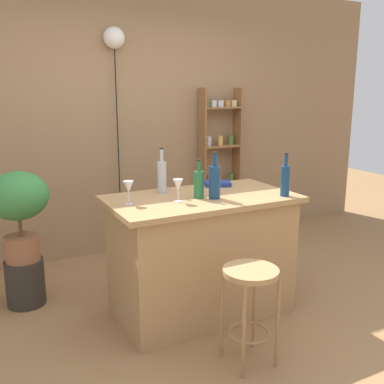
# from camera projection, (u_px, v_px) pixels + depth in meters

# --- Properties ---
(ground) EXTENTS (12.00, 12.00, 0.00)m
(ground) POSITION_uv_depth(u_px,v_px,m) (220.00, 328.00, 3.27)
(ground) COLOR olive
(back_wall) EXTENTS (6.40, 0.10, 2.80)m
(back_wall) POSITION_uv_depth(u_px,v_px,m) (126.00, 120.00, 4.64)
(back_wall) COLOR #997551
(back_wall) RESTS_ON ground
(kitchen_counter) EXTENTS (1.40, 0.78, 0.93)m
(kitchen_counter) POSITION_uv_depth(u_px,v_px,m) (201.00, 254.00, 3.42)
(kitchen_counter) COLOR #A87F51
(kitchen_counter) RESTS_ON ground
(bar_stool) EXTENTS (0.35, 0.35, 0.64)m
(bar_stool) POSITION_uv_depth(u_px,v_px,m) (250.00, 293.00, 2.76)
(bar_stool) COLOR #997047
(bar_stool) RESTS_ON ground
(spice_shelf) EXTENTS (0.48, 0.18, 1.72)m
(spice_shelf) POSITION_uv_depth(u_px,v_px,m) (220.00, 162.00, 5.08)
(spice_shelf) COLOR olive
(spice_shelf) RESTS_ON ground
(plant_stool) EXTENTS (0.31, 0.31, 0.38)m
(plant_stool) POSITION_uv_depth(u_px,v_px,m) (25.00, 282.00, 3.59)
(plant_stool) COLOR #2D2823
(plant_stool) RESTS_ON ground
(potted_plant) EXTENTS (0.48, 0.43, 0.72)m
(potted_plant) POSITION_uv_depth(u_px,v_px,m) (18.00, 204.00, 3.44)
(potted_plant) COLOR #935B3D
(potted_plant) RESTS_ON plant_stool
(bottle_sauce_amber) EXTENTS (0.07, 0.07, 0.32)m
(bottle_sauce_amber) POSITION_uv_depth(u_px,v_px,m) (285.00, 180.00, 3.30)
(bottle_sauce_amber) COLOR navy
(bottle_sauce_amber) RESTS_ON kitchen_counter
(bottle_spirits_clear) EXTENTS (0.08, 0.08, 0.34)m
(bottle_spirits_clear) POSITION_uv_depth(u_px,v_px,m) (215.00, 181.00, 3.22)
(bottle_spirits_clear) COLOR navy
(bottle_spirits_clear) RESTS_ON kitchen_counter
(bottle_vinegar) EXTENTS (0.07, 0.07, 0.35)m
(bottle_vinegar) POSITION_uv_depth(u_px,v_px,m) (162.00, 176.00, 3.39)
(bottle_vinegar) COLOR #B2B2B7
(bottle_vinegar) RESTS_ON kitchen_counter
(bottle_soda_blue) EXTENTS (0.07, 0.07, 0.29)m
(bottle_soda_blue) POSITION_uv_depth(u_px,v_px,m) (199.00, 184.00, 3.24)
(bottle_soda_blue) COLOR #236638
(bottle_soda_blue) RESTS_ON kitchen_counter
(wine_glass_left) EXTENTS (0.07, 0.07, 0.16)m
(wine_glass_left) POSITION_uv_depth(u_px,v_px,m) (178.00, 186.00, 3.13)
(wine_glass_left) COLOR silver
(wine_glass_left) RESTS_ON kitchen_counter
(wine_glass_center) EXTENTS (0.07, 0.07, 0.16)m
(wine_glass_center) POSITION_uv_depth(u_px,v_px,m) (128.00, 188.00, 3.06)
(wine_glass_center) COLOR silver
(wine_glass_center) RESTS_ON kitchen_counter
(cookbook) EXTENTS (0.25, 0.22, 0.03)m
(cookbook) POSITION_uv_depth(u_px,v_px,m) (218.00, 184.00, 3.67)
(cookbook) COLOR navy
(cookbook) RESTS_ON kitchen_counter
(pendant_globe_light) EXTENTS (0.21, 0.21, 2.30)m
(pendant_globe_light) POSITION_uv_depth(u_px,v_px,m) (114.00, 42.00, 4.31)
(pendant_globe_light) COLOR black
(pendant_globe_light) RESTS_ON ground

